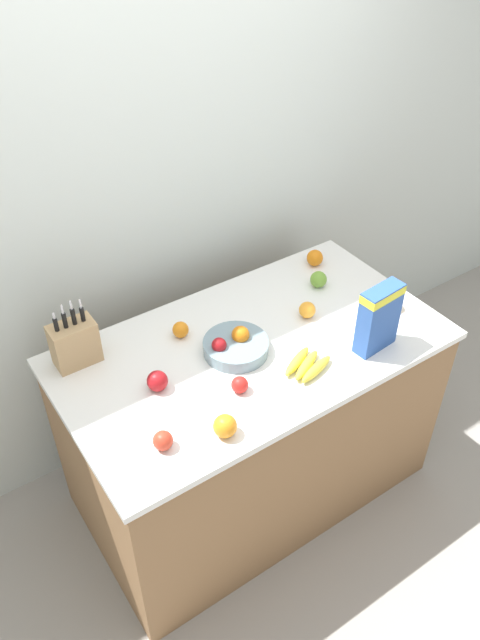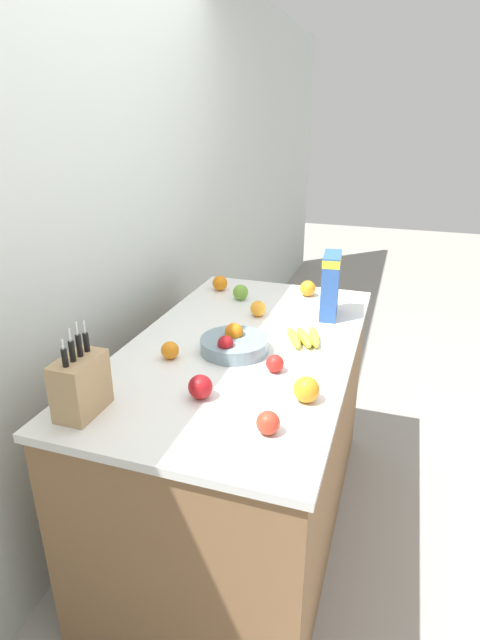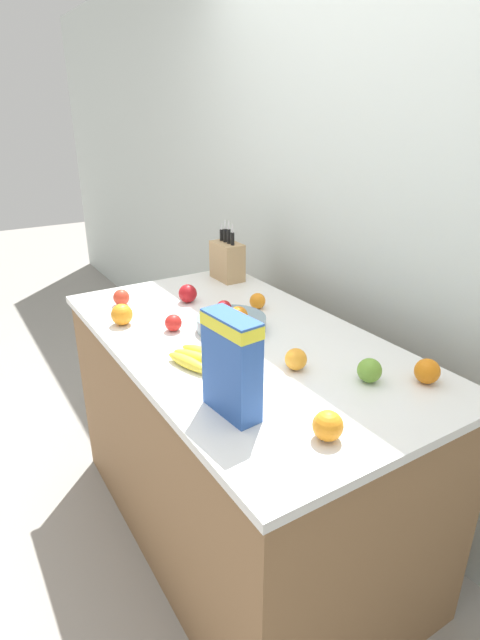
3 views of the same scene
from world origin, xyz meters
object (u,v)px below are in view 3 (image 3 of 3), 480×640
Objects in this scene: orange_front_right at (328,426)px; apple_by_knife_block at (188,293)px; fruit_bowl at (232,322)px; apple_rear at (121,297)px; banana_bunch at (196,358)px; orange_by_cereal at (122,315)px; cereal_box at (232,361)px; orange_near_bowl at (258,301)px; knife_block at (227,261)px; orange_front_center at (296,359)px; apple_front at (369,370)px; apple_near_bananas at (173,323)px; orange_mid_left at (427,371)px.

apple_by_knife_block is at bearing 172.71° from orange_front_right.
fruit_bowl reaches higher than apple_rear.
orange_by_cereal is at bearing -167.53° from banana_bunch.
orange_front_right is (0.56, 0.09, 0.02)m from banana_bunch.
cereal_box is 0.82m from orange_near_bowl.
knife_block reaches higher than orange_front_center.
orange_front_center is at bearing 18.23° from apple_rear.
fruit_bowl is 3.47× the size of apple_front.
orange_front_center is (0.50, 0.21, 0.00)m from apple_near_bananas.
orange_front_right is at bearing -11.52° from fruit_bowl.
apple_front reaches higher than orange_near_bowl.
apple_rear is at bearing -157.67° from apple_front.
orange_near_bowl is (-0.71, 0.05, -0.00)m from apple_front.
orange_near_bowl is (-0.81, -0.10, -0.01)m from orange_mid_left.
apple_near_bananas is 0.90× the size of orange_front_center.
knife_block is at bearing -179.95° from orange_mid_left.
apple_rear is at bearing -161.77° from orange_front_center.
orange_mid_left is at bearing 97.46° from orange_front_right.
knife_block is 1.37m from orange_front_right.
cereal_box reaches higher than orange_mid_left.
orange_front_right is at bearing -62.73° from apple_front.
orange_front_center is (0.94, -0.29, -0.06)m from knife_block.
apple_rear is 0.83× the size of orange_by_cereal.
orange_front_center is at bearing 22.89° from apple_near_bananas.
fruit_bowl reaches higher than orange_front_right.
banana_bunch is 2.92× the size of apple_front.
orange_front_right reaches higher than apple_near_bananas.
apple_front reaches higher than banana_bunch.
apple_near_bananas is at bearing -119.68° from fruit_bowl.
orange_front_center is at bearing -134.07° from orange_mid_left.
orange_near_bowl is at bearing -12.96° from knife_block.
orange_mid_left is at bearing 55.91° from apple_front.
knife_block is 0.38m from apple_by_knife_block.
apple_by_knife_block is 1.11m from orange_front_right.
orange_near_bowl is at bearing 54.22° from apple_rear.
apple_rear is at bearing -168.39° from apple_near_bananas.
cereal_box is 0.30m from orange_front_right.
orange_front_right reaches higher than orange_near_bowl.
orange_by_cereal is (-0.77, -0.05, -0.12)m from cereal_box.
apple_near_bananas is 0.41m from orange_near_bowl.
banana_bunch is 0.29m from apple_near_bananas.
knife_block is 0.92m from banana_bunch.
knife_block is at bearing 151.02° from fruit_bowl.
cereal_box reaches higher than orange_near_bowl.
orange_by_cereal is at bearing -66.59° from knife_block.
orange_front_right is 1.18× the size of orange_near_bowl.
orange_near_bowl is 0.80× the size of orange_by_cereal.
apple_near_bananas is at bearing -48.56° from knife_block.
apple_by_knife_block is 0.75m from orange_front_center.
apple_rear is 0.22m from orange_by_cereal.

